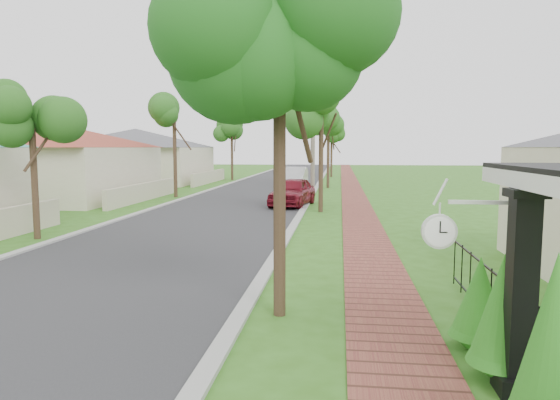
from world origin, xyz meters
The scene contains 16 objects.
ground centered at (0.00, 0.00, 0.00)m, with size 160.00×160.00×0.00m, color #305F16.
road centered at (-3.00, 20.00, 0.00)m, with size 7.00×120.00×0.02m, color #28282B.
kerb_right centered at (0.65, 20.00, 0.00)m, with size 0.30×120.00×0.10m, color #9E9E99.
kerb_left centered at (-6.65, 20.00, 0.00)m, with size 0.30×120.00×0.10m, color #9E9E99.
sidewalk centered at (3.25, 20.00, 0.00)m, with size 1.50×120.00×0.03m, color brown.
porch_post centered at (4.55, -1.00, 1.12)m, with size 0.48×0.48×2.52m.
picket_fence centered at (4.90, 0.00, 0.53)m, with size 0.03×8.02×1.00m.
street_trees centered at (-2.87, 26.84, 4.54)m, with size 10.70×37.65×5.89m.
hedge_row centered at (4.45, -1.58, 0.88)m, with size 0.79×4.29×2.04m.
far_house_red centered at (-14.97, 20.00, 2.34)m, with size 15.56×15.56×4.60m.
far_house_grey centered at (-14.97, 34.00, 2.34)m, with size 15.56×15.56×4.60m.
parked_car_red centered at (-0.03, 18.24, 0.73)m, with size 1.71×4.26×1.45m, color maroon.
parked_car_white centered at (-1.00, 30.61, 0.75)m, with size 1.58×4.53×1.49m, color silver.
near_tree centered at (1.33, 1.50, 4.79)m, with size 2.34×2.34×6.01m.
utility_pole centered at (0.90, 20.00, 3.67)m, with size 1.20×0.24×7.22m.
station_clock centered at (3.69, -0.60, 1.95)m, with size 1.07×0.13×0.63m.
Camera 1 is at (2.37, -7.12, 2.99)m, focal length 32.00 mm.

